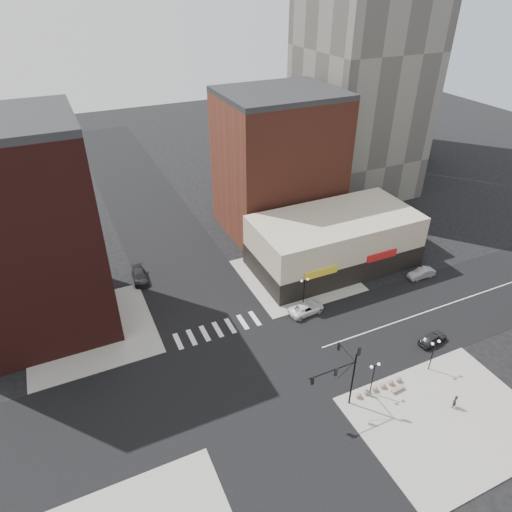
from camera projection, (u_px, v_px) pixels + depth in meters
ground at (245, 374)px, 50.58m from camera, size 240.00×240.00×0.00m
road_ew at (245, 374)px, 50.58m from camera, size 200.00×14.00×0.02m
road_ns at (245, 374)px, 50.58m from camera, size 14.00×200.00×0.02m
sidewalk_nw at (91, 331)px, 56.55m from camera, size 15.00×15.00×0.12m
sidewalk_ne at (296, 275)px, 66.80m from camera, size 15.00×15.00×0.12m
sidewalk_se at (447, 419)px, 45.47m from camera, size 18.00×14.00×0.12m
building_nw at (23, 237)px, 51.37m from camera, size 16.00×15.00×25.00m
building_ne_midrise at (278, 165)px, 74.04m from camera, size 18.00×15.00×22.00m
building_ne_row at (334, 245)px, 67.75m from camera, size 24.20×12.20×8.00m
traffic_signal at (344, 370)px, 44.48m from camera, size 5.59×3.09×7.77m
street_lamp_se_a at (374, 371)px, 46.57m from camera, size 1.22×0.32×4.16m
street_lamp_se_b at (434, 348)px, 49.40m from camera, size 1.22×0.32×4.16m
street_lamp_ne at (304, 285)px, 59.20m from camera, size 1.22×0.32×4.16m
bollard_row at (379, 387)px, 48.50m from camera, size 5.86×0.61×0.61m
white_suv at (306, 308)px, 59.31m from camera, size 5.02×2.70×1.34m
dark_sedan_east at (433, 338)px, 54.53m from camera, size 4.05×2.08×1.32m
silver_sedan at (421, 273)px, 66.10m from camera, size 4.18×1.57×1.36m
dark_sedan_north at (140, 276)px, 65.44m from camera, size 2.30×4.96×1.40m
pedestrian at (455, 402)px, 46.25m from camera, size 0.70×0.61×1.63m
stone_bench at (397, 389)px, 48.39m from camera, size 1.61×0.59×0.37m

